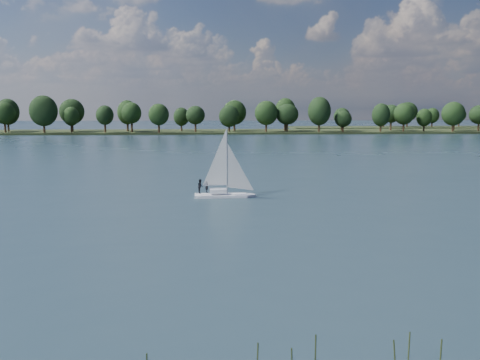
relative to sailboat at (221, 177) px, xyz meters
name	(u,v)px	position (x,y,z in m)	size (l,w,h in m)	color
ground	(187,153)	(-6.60, 63.55, -2.44)	(700.00, 700.00, 0.00)	#233342
far_shore	(196,132)	(-6.60, 175.55, -2.44)	(660.00, 40.00, 1.50)	black
sailboat	(221,177)	(0.00, 0.00, 0.00)	(6.70, 2.05, 8.75)	white
treeline	(178,115)	(-14.36, 171.95, 5.47)	(562.70, 73.35, 17.01)	black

